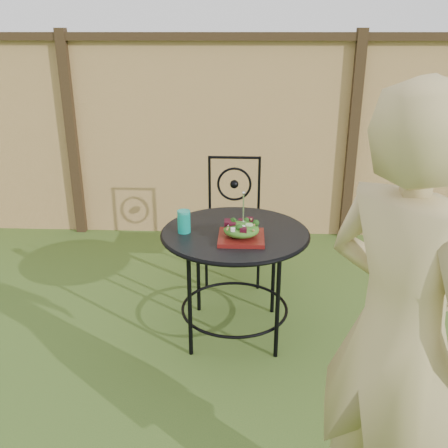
% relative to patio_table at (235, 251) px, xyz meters
% --- Properties ---
extents(ground, '(60.00, 60.00, 0.00)m').
position_rel_patio_table_xyz_m(ground, '(-0.28, -0.43, -0.59)').
color(ground, '#274C18').
rests_on(ground, ground).
extents(fence, '(8.00, 0.12, 1.90)m').
position_rel_patio_table_xyz_m(fence, '(-0.28, 1.76, 0.36)').
color(fence, '#E6B271').
rests_on(fence, ground).
extents(patio_table, '(0.92, 0.92, 0.72)m').
position_rel_patio_table_xyz_m(patio_table, '(0.00, 0.00, 0.00)').
color(patio_table, black).
rests_on(patio_table, ground).
extents(patio_chair, '(0.46, 0.46, 0.95)m').
position_rel_patio_table_xyz_m(patio_chair, '(-0.03, 0.86, -0.08)').
color(patio_chair, black).
rests_on(patio_chair, ground).
extents(diner, '(0.72, 0.77, 1.77)m').
position_rel_patio_table_xyz_m(diner, '(0.60, -1.36, 0.30)').
color(diner, tan).
rests_on(diner, ground).
extents(salad_plate, '(0.27, 0.27, 0.02)m').
position_rel_patio_table_xyz_m(salad_plate, '(0.04, -0.13, 0.15)').
color(salad_plate, '#51140B').
rests_on(salad_plate, patio_table).
extents(salad, '(0.21, 0.21, 0.08)m').
position_rel_patio_table_xyz_m(salad, '(0.04, -0.13, 0.20)').
color(salad, '#235614').
rests_on(salad, salad_plate).
extents(fork, '(0.01, 0.01, 0.18)m').
position_rel_patio_table_xyz_m(fork, '(0.05, -0.13, 0.33)').
color(fork, silver).
rests_on(fork, salad).
extents(drinking_glass, '(0.08, 0.08, 0.14)m').
position_rel_patio_table_xyz_m(drinking_glass, '(-0.31, -0.03, 0.21)').
color(drinking_glass, '#0EA993').
rests_on(drinking_glass, patio_table).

